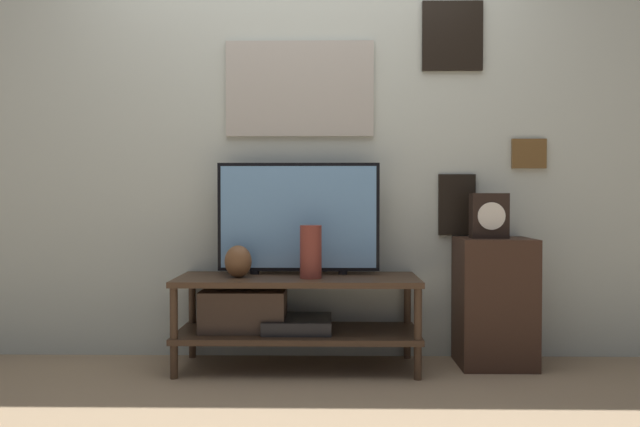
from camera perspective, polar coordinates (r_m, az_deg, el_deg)
The scene contains 8 objects.
ground_plane at distance 3.16m, azimuth -2.32°, elevation -15.24°, with size 12.00×12.00×0.00m, color #997F60.
wall_back at distance 3.63m, azimuth -1.71°, elevation 8.49°, with size 6.40×0.08×2.70m.
media_console at distance 3.37m, azimuth -3.77°, elevation -8.83°, with size 1.28×0.48×0.49m.
television at distance 3.42m, azimuth -1.96°, elevation -0.34°, with size 0.89×0.05×0.61m.
vase_urn_stoneware at distance 3.32m, azimuth -7.49°, elevation -4.36°, with size 0.14×0.12×0.17m.
vase_tall_ceramic at distance 3.26m, azimuth -0.85°, elevation -3.52°, with size 0.11×0.11×0.28m.
side_table at distance 3.53m, azimuth 15.65°, elevation -7.79°, with size 0.40×0.35×0.69m.
mantel_clock at distance 3.47m, azimuth 15.20°, elevation -0.20°, with size 0.19×0.11×0.24m.
Camera 1 is at (0.17, -3.03, 0.90)m, focal length 35.00 mm.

